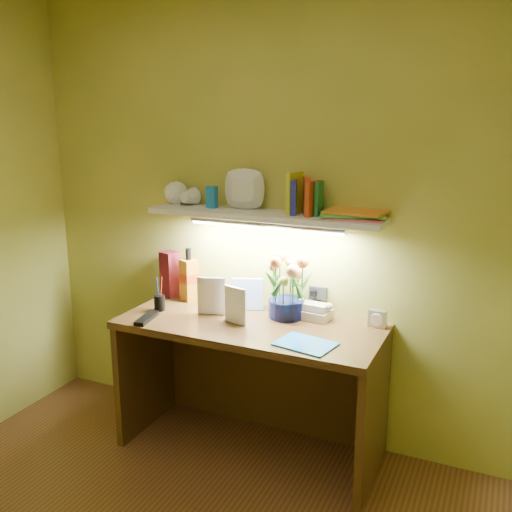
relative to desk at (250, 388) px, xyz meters
The scene contains 13 objects.
desk is the anchor object (origin of this frame).
flower_bouquet 0.59m from the desk, 50.48° to the left, with size 0.22×0.22×0.35m, color #070D38, non-canonical shape.
telephone 0.55m from the desk, 35.16° to the left, with size 0.17×0.13×0.10m, color beige, non-canonical shape.
desk_clock 0.79m from the desk, 19.81° to the left, with size 0.09×0.05×0.09m, color #AAAAAE.
whisky_bottle 0.75m from the desk, 157.48° to the left, with size 0.08×0.08×0.31m, color #B76E15, non-canonical shape.
whisky_box 0.85m from the desk, 160.35° to the left, with size 0.09×0.09×0.27m, color #540F19.
pen_cup 0.71m from the desk, behind, with size 0.06×0.06×0.15m, color black.
art_card 0.52m from the desk, 117.59° to the left, with size 0.18×0.04×0.18m, color silver, non-canonical shape.
tv_remote 0.68m from the desk, 159.86° to the right, with size 0.06×0.20×0.02m, color black.
blue_folder 0.55m from the desk, 22.85° to the right, with size 0.27×0.20×0.01m, color blue.
desk_book_a 0.58m from the desk, behind, with size 0.16×0.02×0.21m, color beige.
desk_book_b 0.49m from the desk, behind, with size 0.15×0.02×0.20m, color white.
wall_shelf 0.98m from the desk, 93.31° to the left, with size 1.31×0.31×0.25m.
Camera 1 is at (1.21, -1.37, 1.82)m, focal length 40.00 mm.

